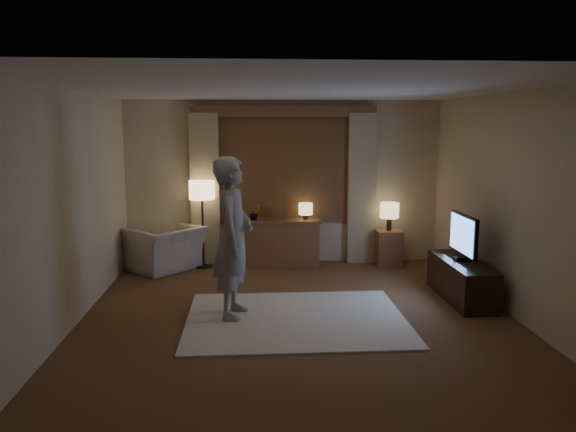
{
  "coord_description": "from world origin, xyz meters",
  "views": [
    {
      "loc": [
        -0.53,
        -6.19,
        2.21
      ],
      "look_at": [
        -0.08,
        0.6,
        1.11
      ],
      "focal_mm": 35.0,
      "sensor_mm": 36.0,
      "label": 1
    }
  ],
  "objects": [
    {
      "name": "room",
      "position": [
        0.0,
        0.5,
        1.33
      ],
      "size": [
        5.04,
        5.54,
        2.64
      ],
      "color": "brown",
      "rests_on": "ground"
    },
    {
      "name": "rug",
      "position": [
        -0.03,
        -0.03,
        0.01
      ],
      "size": [
        2.5,
        2.0,
        0.02
      ],
      "primitive_type": "cube",
      "color": "#EFE0C9",
      "rests_on": "floor"
    },
    {
      "name": "sideboard",
      "position": [
        -0.07,
        2.5,
        0.35
      ],
      "size": [
        1.2,
        0.4,
        0.7
      ],
      "primitive_type": "cube",
      "color": "brown",
      "rests_on": "floor"
    },
    {
      "name": "picture_frame",
      "position": [
        -0.07,
        2.5,
        0.8
      ],
      "size": [
        0.16,
        0.02,
        0.2
      ],
      "primitive_type": "cube",
      "color": "brown",
      "rests_on": "sideboard"
    },
    {
      "name": "plant",
      "position": [
        -0.47,
        2.5,
        0.85
      ],
      "size": [
        0.16,
        0.13,
        0.3
      ],
      "primitive_type": "imported",
      "color": "#999999",
      "rests_on": "sideboard"
    },
    {
      "name": "table_lamp_sideboard",
      "position": [
        0.33,
        2.5,
        0.9
      ],
      "size": [
        0.22,
        0.22,
        0.3
      ],
      "color": "black",
      "rests_on": "sideboard"
    },
    {
      "name": "floor_lamp",
      "position": [
        -1.28,
        2.5,
        1.15
      ],
      "size": [
        0.4,
        0.4,
        1.37
      ],
      "color": "black",
      "rests_on": "floor"
    },
    {
      "name": "armchair",
      "position": [
        -1.86,
        2.39,
        0.33
      ],
      "size": [
        1.36,
        1.37,
        0.67
      ],
      "primitive_type": "imported",
      "rotation": [
        0.0,
        0.0,
        -2.32
      ],
      "color": "beige",
      "rests_on": "floor"
    },
    {
      "name": "side_table",
      "position": [
        1.66,
        2.45,
        0.28
      ],
      "size": [
        0.4,
        0.4,
        0.56
      ],
      "primitive_type": "cube",
      "color": "brown",
      "rests_on": "floor"
    },
    {
      "name": "table_lamp_side",
      "position": [
        1.66,
        2.45,
        0.87
      ],
      "size": [
        0.3,
        0.3,
        0.44
      ],
      "color": "black",
      "rests_on": "side_table"
    },
    {
      "name": "tv_stand",
      "position": [
        2.15,
        0.6,
        0.25
      ],
      "size": [
        0.45,
        1.4,
        0.5
      ],
      "primitive_type": "cube",
      "color": "black",
      "rests_on": "floor"
    },
    {
      "name": "tv",
      "position": [
        2.15,
        0.6,
        0.83
      ],
      "size": [
        0.2,
        0.83,
        0.6
      ],
      "color": "black",
      "rests_on": "tv_stand"
    },
    {
      "name": "person",
      "position": [
        -0.74,
        0.13,
        0.94
      ],
      "size": [
        0.55,
        0.74,
        1.85
      ],
      "primitive_type": "imported",
      "rotation": [
        0.0,
        0.0,
        1.41
      ],
      "color": "#9C9690",
      "rests_on": "rug"
    }
  ]
}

